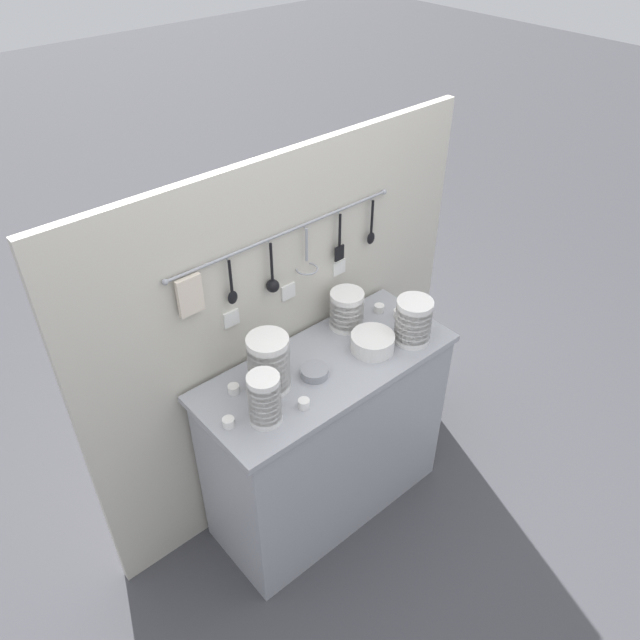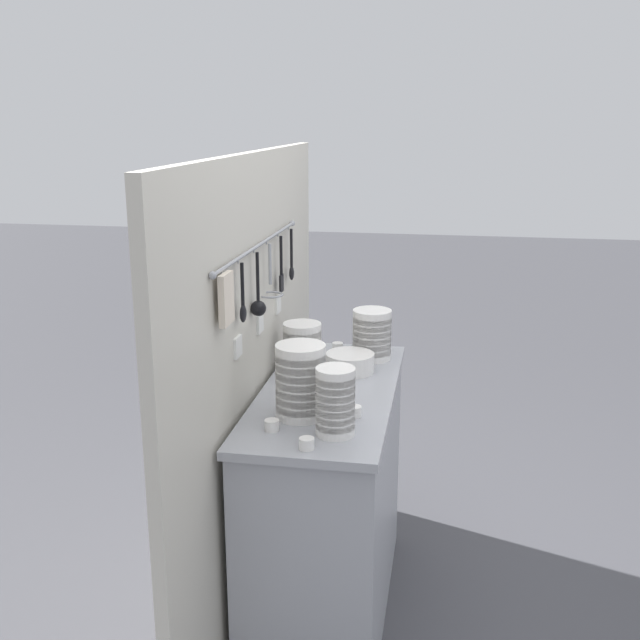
% 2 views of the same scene
% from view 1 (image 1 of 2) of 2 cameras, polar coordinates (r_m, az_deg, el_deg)
% --- Properties ---
extents(ground_plane, '(20.00, 20.00, 0.00)m').
position_cam_1_polar(ground_plane, '(3.37, 0.55, -16.13)').
color(ground_plane, '#424247').
extents(counter, '(1.17, 0.49, 0.94)m').
position_cam_1_polar(counter, '(3.00, 0.60, -10.79)').
color(counter, '#9EA0A8').
rests_on(counter, ground).
extents(back_wall, '(1.97, 0.11, 1.80)m').
position_cam_1_polar(back_wall, '(2.86, -3.07, -1.78)').
color(back_wall, beige).
rests_on(back_wall, ground).
extents(bowl_stack_short_front, '(0.13, 0.13, 0.22)m').
position_cam_1_polar(bowl_stack_short_front, '(2.37, -5.09, -7.21)').
color(bowl_stack_short_front, white).
rests_on(bowl_stack_short_front, counter).
extents(bowl_stack_tall_left, '(0.16, 0.16, 0.21)m').
position_cam_1_polar(bowl_stack_tall_left, '(2.76, 8.53, -0.08)').
color(bowl_stack_tall_left, white).
rests_on(bowl_stack_tall_left, counter).
extents(bowl_stack_nested_right, '(0.15, 0.15, 0.18)m').
position_cam_1_polar(bowl_stack_nested_right, '(2.82, 2.46, 0.95)').
color(bowl_stack_nested_right, white).
rests_on(bowl_stack_nested_right, counter).
extents(bowl_stack_back_corner, '(0.17, 0.17, 0.25)m').
position_cam_1_polar(bowl_stack_back_corner, '(2.49, -4.70, -3.97)').
color(bowl_stack_back_corner, white).
rests_on(bowl_stack_back_corner, counter).
extents(plate_stack, '(0.19, 0.19, 0.08)m').
position_cam_1_polar(plate_stack, '(2.73, 4.82, -2.04)').
color(plate_stack, white).
rests_on(plate_stack, counter).
extents(steel_mixing_bowl, '(0.12, 0.12, 0.04)m').
position_cam_1_polar(steel_mixing_bowl, '(2.60, -0.52, -4.76)').
color(steel_mixing_bowl, '#93969E').
rests_on(steel_mixing_bowl, counter).
extents(cup_beside_plates, '(0.05, 0.05, 0.04)m').
position_cam_1_polar(cup_beside_plates, '(2.96, 5.44, 1.07)').
color(cup_beside_plates, white).
rests_on(cup_beside_plates, counter).
extents(cup_edge_near, '(0.05, 0.05, 0.04)m').
position_cam_1_polar(cup_edge_near, '(2.55, -7.90, -6.28)').
color(cup_edge_near, white).
rests_on(cup_edge_near, counter).
extents(cup_back_left, '(0.05, 0.05, 0.04)m').
position_cam_1_polar(cup_back_left, '(2.94, 7.18, 0.60)').
color(cup_back_left, white).
rests_on(cup_back_left, counter).
extents(cup_centre, '(0.05, 0.05, 0.04)m').
position_cam_1_polar(cup_centre, '(2.47, -1.48, -7.64)').
color(cup_centre, white).
rests_on(cup_centre, counter).
extents(cup_back_right, '(0.05, 0.05, 0.04)m').
position_cam_1_polar(cup_back_right, '(2.43, -8.36, -9.24)').
color(cup_back_right, white).
rests_on(cup_back_right, counter).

